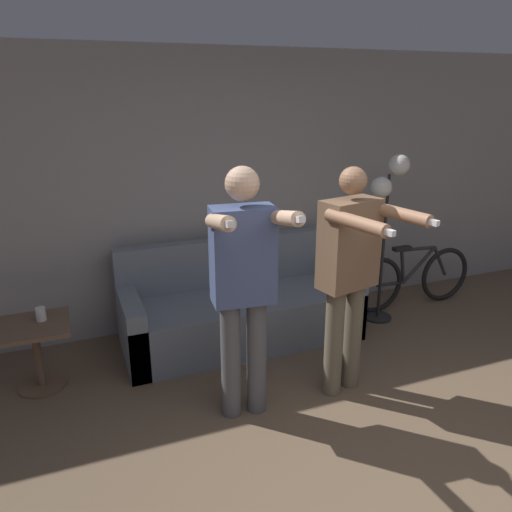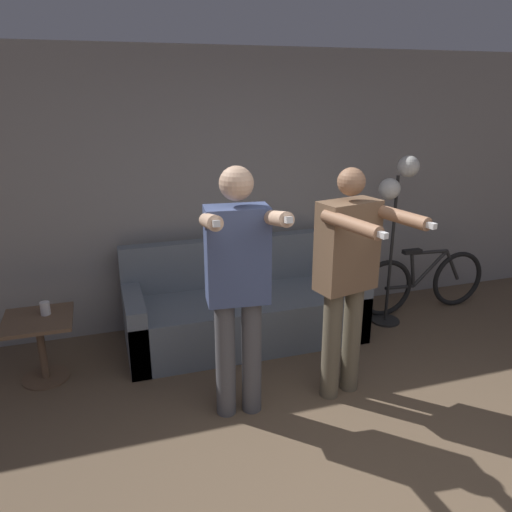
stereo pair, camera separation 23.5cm
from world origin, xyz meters
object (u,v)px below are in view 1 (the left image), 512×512
at_px(side_table, 36,342).
at_px(bicycle, 412,278).
at_px(floor_lamp, 388,194).
at_px(cup, 41,314).
at_px(cat, 245,229).
at_px(couch, 240,310).
at_px(person_right, 350,269).
at_px(person_left, 244,280).

bearing_deg(side_table, bicycle, 3.28).
xyz_separation_m(floor_lamp, cup, (-3.14, -0.02, -0.69)).
bearing_deg(cat, couch, -117.74).
xyz_separation_m(person_right, floor_lamp, (1.01, 0.98, 0.28)).
xyz_separation_m(couch, person_right, (0.45, -1.09, 0.71)).
relative_size(couch, floor_lamp, 1.30).
relative_size(person_right, cup, 16.45).
distance_m(person_left, bicycle, 2.66).
bearing_deg(floor_lamp, person_left, -151.62).
relative_size(person_left, cat, 4.41).
height_order(cat, bicycle, cat).
xyz_separation_m(couch, person_left, (-0.36, -1.08, 0.75)).
height_order(couch, bicycle, couch).
xyz_separation_m(person_left, person_right, (0.81, -0.00, -0.03)).
relative_size(couch, person_right, 1.24).
distance_m(floor_lamp, cup, 3.21).
height_order(person_left, floor_lamp, person_left).
bearing_deg(bicycle, side_table, -176.72).
height_order(couch, cup, couch).
bearing_deg(floor_lamp, couch, 176.03).
bearing_deg(bicycle, cat, 171.28).
height_order(cat, floor_lamp, floor_lamp).
bearing_deg(cat, cup, -166.80).
xyz_separation_m(person_right, bicycle, (1.50, 1.11, -0.68)).
distance_m(person_right, floor_lamp, 1.44).
bearing_deg(couch, side_table, -173.99).
xyz_separation_m(side_table, cup, (0.06, 0.06, 0.20)).
bearing_deg(floor_lamp, side_table, -178.55).
height_order(cup, bicycle, bicycle).
bearing_deg(person_right, couch, 99.73).
xyz_separation_m(side_table, bicycle, (3.68, 0.21, -0.07)).
distance_m(person_right, cup, 2.37).
bearing_deg(bicycle, floor_lamp, -165.01).
height_order(person_left, person_right, person_left).
height_order(couch, side_table, couch).
bearing_deg(side_table, person_left, -33.26).
xyz_separation_m(cat, bicycle, (1.79, -0.27, -0.65)).
relative_size(couch, bicycle, 1.45).
relative_size(cat, side_table, 0.75).
bearing_deg(side_table, person_right, -22.43).
bearing_deg(couch, cup, -175.68).
relative_size(couch, cup, 20.38).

